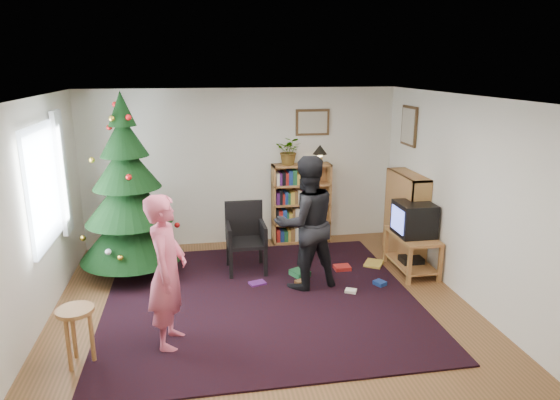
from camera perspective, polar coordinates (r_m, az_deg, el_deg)
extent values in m
plane|color=brown|center=(6.11, -1.75, -12.55)|extent=(5.00, 5.00, 0.00)
plane|color=white|center=(5.42, -1.97, 11.56)|extent=(5.00, 5.00, 0.00)
cube|color=silver|center=(8.05, -4.39, 3.74)|extent=(5.00, 0.02, 2.50)
cube|color=silver|center=(3.35, 4.39, -13.22)|extent=(5.00, 0.02, 2.50)
cube|color=silver|center=(5.85, -26.89, -2.29)|extent=(0.02, 5.00, 2.50)
cube|color=silver|center=(6.46, 20.65, -0.06)|extent=(0.02, 5.00, 2.50)
cube|color=black|center=(6.37, -2.15, -11.22)|extent=(3.80, 3.60, 0.02)
cube|color=silver|center=(6.34, -25.41, 1.48)|extent=(0.04, 1.20, 1.40)
cube|color=silver|center=(6.99, -23.65, 2.84)|extent=(0.06, 0.35, 1.60)
cube|color=#4C3319|center=(8.11, 3.74, 8.85)|extent=(0.55, 0.03, 0.42)
cube|color=beige|center=(8.11, 3.74, 8.85)|extent=(0.47, 0.01, 0.34)
cube|color=#4C3319|center=(7.85, 14.55, 8.19)|extent=(0.03, 0.50, 0.60)
cube|color=beige|center=(7.85, 14.55, 8.19)|extent=(0.01, 0.42, 0.52)
cylinder|color=#3F2816|center=(7.30, -16.35, -7.21)|extent=(0.13, 0.13, 0.27)
cone|color=black|center=(7.13, -16.66, -3.28)|extent=(1.39, 1.39, 0.79)
cone|color=black|center=(7.00, -16.95, 0.39)|extent=(1.17, 1.17, 0.70)
cone|color=black|center=(6.90, -17.23, 3.86)|extent=(0.90, 0.90, 0.62)
cone|color=black|center=(6.84, -17.48, 7.05)|extent=(0.63, 0.63, 0.54)
cone|color=black|center=(6.80, -17.72, 9.95)|extent=(0.36, 0.36, 0.45)
cube|color=#A4743A|center=(8.18, 2.42, -0.36)|extent=(0.95, 0.30, 1.30)
cube|color=#A4743A|center=(8.03, 2.48, 4.00)|extent=(0.95, 0.30, 0.03)
cube|color=#A4743A|center=(7.71, 14.18, -1.80)|extent=(0.30, 0.95, 1.30)
cube|color=#A4743A|center=(7.55, 14.49, 2.81)|extent=(0.30, 0.95, 0.03)
cube|color=#A4743A|center=(7.23, 14.95, -3.98)|extent=(0.50, 0.90, 0.04)
cube|color=#A4743A|center=(6.89, 14.57, -7.39)|extent=(0.05, 0.05, 0.51)
cube|color=#A4743A|center=(7.07, 17.84, -7.03)|extent=(0.05, 0.05, 0.51)
cube|color=#A4743A|center=(7.60, 11.99, -5.05)|extent=(0.05, 0.05, 0.51)
cube|color=#A4743A|center=(7.77, 15.01, -4.79)|extent=(0.05, 0.05, 0.51)
cube|color=#A4743A|center=(7.38, 14.73, -6.99)|extent=(0.46, 0.86, 0.03)
cube|color=black|center=(7.36, 14.76, -6.59)|extent=(0.30, 0.25, 0.08)
cube|color=black|center=(7.16, 15.09, -2.09)|extent=(0.48, 0.53, 0.46)
cube|color=#4E60D6|center=(7.06, 13.28, -2.21)|extent=(0.01, 0.41, 0.33)
cube|color=black|center=(7.02, -3.90, -4.87)|extent=(0.54, 0.54, 0.05)
cube|color=black|center=(7.16, -4.14, -2.16)|extent=(0.54, 0.05, 0.54)
cube|color=black|center=(6.86, -5.64, -7.37)|extent=(0.05, 0.05, 0.44)
cube|color=black|center=(6.90, -1.67, -7.14)|extent=(0.05, 0.05, 0.44)
cube|color=black|center=(7.30, -5.93, -5.95)|extent=(0.05, 0.05, 0.44)
cube|color=black|center=(7.34, -2.21, -5.75)|extent=(0.05, 0.05, 0.44)
cylinder|color=#A4743A|center=(5.26, -22.41, -11.60)|extent=(0.36, 0.36, 0.04)
cylinder|color=#A4743A|center=(5.37, -20.70, -14.43)|extent=(0.04, 0.04, 0.55)
cylinder|color=#A4743A|center=(5.51, -22.52, -13.85)|extent=(0.04, 0.04, 0.55)
cylinder|color=#A4743A|center=(5.32, -23.03, -15.00)|extent=(0.04, 0.04, 0.55)
imported|color=#D0536C|center=(5.23, -12.76, -8.02)|extent=(0.49, 0.65, 1.63)
imported|color=black|center=(6.42, 2.97, -2.65)|extent=(0.98, 0.84, 1.76)
imported|color=gray|center=(7.95, 1.08, 5.65)|extent=(0.51, 0.48, 0.45)
cylinder|color=#A57F33|center=(8.09, 4.56, 4.51)|extent=(0.10, 0.10, 0.10)
sphere|color=#FFD88C|center=(8.07, 4.58, 5.24)|extent=(0.10, 0.10, 0.10)
cone|color=black|center=(8.06, 4.59, 5.78)|extent=(0.23, 0.23, 0.15)
cube|color=#A51E19|center=(7.24, 7.11, -7.71)|extent=(0.20, 0.20, 0.08)
cube|color=navy|center=(6.83, 11.33, -9.34)|extent=(0.20, 0.20, 0.08)
cube|color=#1E592D|center=(6.99, 2.27, -8.47)|extent=(0.20, 0.20, 0.08)
cube|color=gold|center=(7.47, 10.66, -7.11)|extent=(0.20, 0.20, 0.08)
cube|color=brown|center=(6.74, 2.36, -9.39)|extent=(0.20, 0.20, 0.08)
cube|color=beige|center=(6.57, 8.10, -10.20)|extent=(0.20, 0.20, 0.08)
cube|color=#4C1959|center=(6.74, -2.60, -9.41)|extent=(0.20, 0.20, 0.08)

